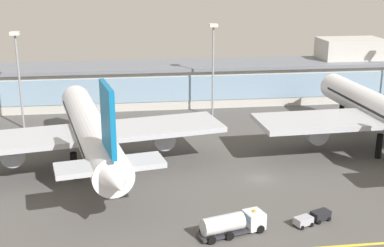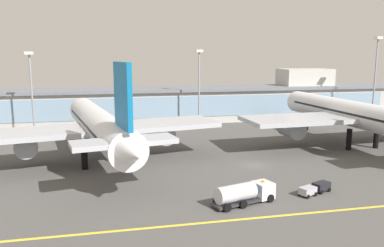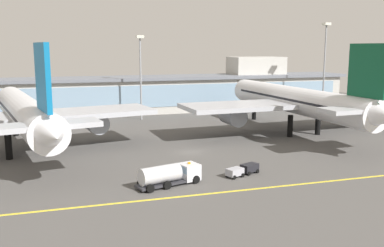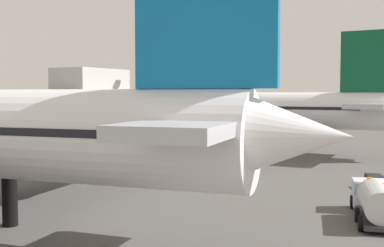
% 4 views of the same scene
% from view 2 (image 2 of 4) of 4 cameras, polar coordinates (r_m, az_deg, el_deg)
% --- Properties ---
extents(ground_plane, '(180.00, 180.00, 0.00)m').
position_cam_2_polar(ground_plane, '(72.16, 9.09, -6.04)').
color(ground_plane, '#514F4C').
extents(taxiway_centreline_stripe, '(144.00, 0.50, 0.01)m').
position_cam_2_polar(taxiway_centreline_stripe, '(53.42, 17.87, -12.24)').
color(taxiway_centreline_stripe, yellow).
rests_on(taxiway_centreline_stripe, ground).
extents(terminal_building, '(127.22, 14.00, 15.29)m').
position_cam_2_polar(terminal_building, '(118.82, 1.35, 3.12)').
color(terminal_building, beige).
rests_on(terminal_building, ground).
extents(airliner_near_left, '(46.44, 53.51, 18.86)m').
position_cam_2_polar(airliner_near_left, '(73.43, -13.33, -0.38)').
color(airliner_near_left, black).
rests_on(airliner_near_left, ground).
extents(airliner_near_right, '(49.86, 57.56, 18.87)m').
position_cam_2_polar(airliner_near_right, '(92.19, 22.58, 1.19)').
color(airliner_near_right, black).
rests_on(airliner_near_right, ground).
extents(fuel_tanker_truck, '(9.36, 5.08, 2.90)m').
position_cam_2_polar(fuel_tanker_truck, '(53.75, 7.84, -9.98)').
color(fuel_tanker_truck, black).
rests_on(fuel_tanker_truck, ground).
extents(baggage_tug_near, '(5.74, 3.70, 1.40)m').
position_cam_2_polar(baggage_tug_near, '(59.78, 17.55, -9.01)').
color(baggage_tug_near, black).
rests_on(baggage_tug_near, ground).
extents(apron_light_mast_west, '(1.80, 1.80, 20.53)m').
position_cam_2_polar(apron_light_mast_west, '(99.76, -22.46, 5.77)').
color(apron_light_mast_west, gray).
rests_on(apron_light_mast_west, ground).
extents(apron_light_mast_centre, '(1.80, 1.80, 21.15)m').
position_cam_2_polar(apron_light_mast_centre, '(104.81, 1.04, 6.88)').
color(apron_light_mast_centre, gray).
rests_on(apron_light_mast_centre, ground).
extents(apron_light_mast_east, '(1.80, 1.80, 24.83)m').
position_cam_2_polar(apron_light_mast_east, '(123.64, 25.26, 7.37)').
color(apron_light_mast_east, gray).
rests_on(apron_light_mast_east, ground).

